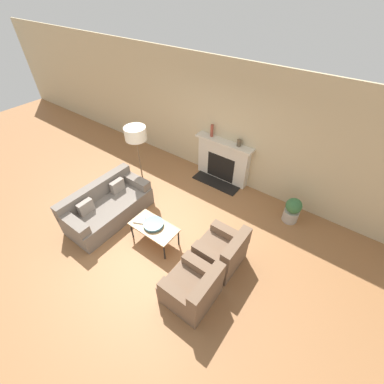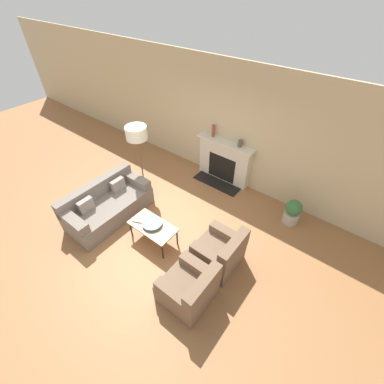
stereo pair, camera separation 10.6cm
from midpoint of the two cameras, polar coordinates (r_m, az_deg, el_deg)
ground_plane at (r=5.53m, az=-8.75°, el=-9.44°), size 18.00×18.00×0.00m
wall_back at (r=6.27m, az=7.01°, el=14.60°), size 18.00×0.06×2.90m
fireplace at (r=6.58m, az=6.36°, el=6.86°), size 1.51×0.59×1.11m
couch at (r=5.92m, az=-18.78°, el=-3.07°), size 0.88×1.86×0.79m
armchair_near at (r=4.45m, az=-0.59°, el=-20.62°), size 0.79×0.79×0.82m
armchair_far at (r=4.85m, az=5.92°, el=-13.03°), size 0.79×0.79×0.82m
coffee_table at (r=5.12m, az=-9.05°, el=-7.85°), size 0.95×0.50×0.44m
bowl at (r=5.08m, az=-9.16°, el=-7.04°), size 0.40×0.40×0.07m
book at (r=5.24m, az=-12.19°, el=-6.14°), size 0.26×0.24×0.02m
floor_lamp at (r=5.81m, az=-12.85°, el=11.68°), size 0.47×0.47×1.70m
mantel_vase_left at (r=6.39m, az=3.95°, el=13.44°), size 0.07×0.07×0.31m
mantel_vase_center_left at (r=6.10m, az=9.92°, el=10.70°), size 0.11×0.11×0.16m
potted_plant at (r=5.92m, az=20.93°, el=-3.77°), size 0.34×0.34×0.60m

